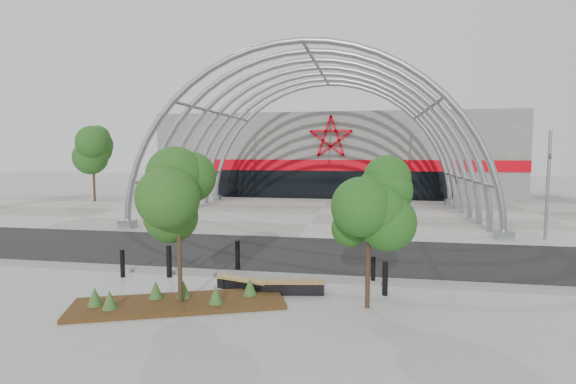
{
  "coord_description": "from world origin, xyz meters",
  "views": [
    {
      "loc": [
        3.47,
        -15.16,
        4.36
      ],
      "look_at": [
        0.0,
        4.0,
        2.6
      ],
      "focal_mm": 28.0,
      "sensor_mm": 36.0,
      "label": 1
    }
  ],
  "objects": [
    {
      "name": "bollard_2",
      "position": [
        -1.27,
        0.54,
        0.54
      ],
      "size": [
        0.17,
        0.17,
        1.08
      ],
      "primitive_type": "cylinder",
      "color": "black",
      "rests_on": "ground"
    },
    {
      "name": "signal_pole",
      "position": [
        12.04,
        8.5,
        2.82
      ],
      "size": [
        0.37,
        0.75,
        5.39
      ],
      "color": "gray",
      "rests_on": "ground"
    },
    {
      "name": "bollard_4",
      "position": [
        4.0,
        -1.53,
        0.53
      ],
      "size": [
        0.17,
        0.17,
        1.06
      ],
      "primitive_type": "cylinder",
      "color": "black",
      "rests_on": "ground"
    },
    {
      "name": "arena_building",
      "position": [
        0.0,
        33.45,
        3.99
      ],
      "size": [
        34.0,
        15.24,
        8.0
      ],
      "color": "#63625E",
      "rests_on": "ground"
    },
    {
      "name": "bollard_0",
      "position": [
        -4.92,
        -1.14,
        0.49
      ],
      "size": [
        0.16,
        0.16,
        0.98
      ],
      "primitive_type": "cylinder",
      "color": "black",
      "rests_on": "ground"
    },
    {
      "name": "street_tree_0",
      "position": [
        -1.75,
        -3.5,
        2.86
      ],
      "size": [
        1.74,
        1.74,
        3.98
      ],
      "color": "#2F1F15",
      "rests_on": "ground"
    },
    {
      "name": "road",
      "position": [
        0.0,
        3.5,
        0.01
      ],
      "size": [
        140.0,
        7.0,
        0.02
      ],
      "primitive_type": "cube",
      "color": "black",
      "rests_on": "ground"
    },
    {
      "name": "bench_0",
      "position": [
        -0.4,
        -1.84,
        0.18
      ],
      "size": [
        1.81,
        0.91,
        0.37
      ],
      "color": "black",
      "rests_on": "ground"
    },
    {
      "name": "forecourt",
      "position": [
        0.0,
        15.5,
        0.02
      ],
      "size": [
        60.0,
        17.0,
        0.04
      ],
      "primitive_type": "cube",
      "color": "gray",
      "rests_on": "ground"
    },
    {
      "name": "bollard_3",
      "position": [
        3.65,
        -0.4,
        0.46
      ],
      "size": [
        0.15,
        0.15,
        0.92
      ],
      "primitive_type": "cylinder",
      "color": "black",
      "rests_on": "ground"
    },
    {
      "name": "street_tree_1",
      "position": [
        3.48,
        -2.74,
        2.8
      ],
      "size": [
        1.65,
        1.65,
        3.9
      ],
      "color": "black",
      "rests_on": "ground"
    },
    {
      "name": "bollard_1",
      "position": [
        -3.33,
        -0.85,
        0.57
      ],
      "size": [
        0.18,
        0.18,
        1.13
      ],
      "primitive_type": "cylinder",
      "color": "black",
      "rests_on": "ground"
    },
    {
      "name": "ground",
      "position": [
        0.0,
        0.0,
        0.0
      ],
      "size": [
        140.0,
        140.0,
        0.0
      ],
      "primitive_type": "plane",
      "color": "#9E9E98",
      "rests_on": "ground"
    },
    {
      "name": "bg_tree_0",
      "position": [
        -20.0,
        20.0,
        4.64
      ],
      "size": [
        3.0,
        3.0,
        6.45
      ],
      "color": "black",
      "rests_on": "ground"
    },
    {
      "name": "kerb",
      "position": [
        0.0,
        -0.25,
        0.06
      ],
      "size": [
        60.0,
        0.5,
        0.12
      ],
      "primitive_type": "cube",
      "color": "slate",
      "rests_on": "ground"
    },
    {
      "name": "planting_bed",
      "position": [
        -1.87,
        -3.52,
        0.15
      ],
      "size": [
        6.16,
        3.82,
        0.62
      ],
      "color": "#38260C",
      "rests_on": "ground"
    },
    {
      "name": "vault_canopy",
      "position": [
        0.0,
        15.5,
        0.02
      ],
      "size": [
        20.8,
        15.8,
        20.36
      ],
      "color": "#93999E",
      "rests_on": "ground"
    },
    {
      "name": "bench_1",
      "position": [
        1.23,
        -1.93,
        0.2
      ],
      "size": [
        1.98,
        0.75,
        0.41
      ],
      "color": "black",
      "rests_on": "ground"
    }
  ]
}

